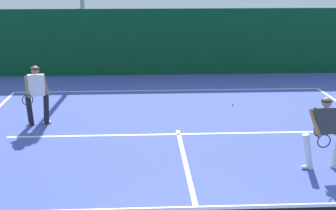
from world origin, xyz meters
TOP-DOWN VIEW (x-y plane):
  - court_line_baseline_far at (0.00, 11.05)m, footprint 11.02×0.10m
  - court_line_service at (0.00, 6.08)m, footprint 8.98×0.10m
  - court_line_centre at (0.00, 3.20)m, footprint 0.10×6.40m
  - player_near at (2.95, 3.58)m, footprint 0.95×0.88m
  - player_far at (-3.87, 7.15)m, footprint 0.72×0.89m
  - tennis_ball at (1.95, 8.85)m, footprint 0.07×0.07m
  - back_fence_windscreen at (0.00, 13.91)m, footprint 20.36×0.12m

SIDE VIEW (x-z plane):
  - court_line_baseline_far at x=0.00m, z-range 0.00..0.01m
  - court_line_service at x=0.00m, z-range 0.00..0.01m
  - court_line_centre at x=0.00m, z-range 0.00..0.01m
  - tennis_ball at x=1.95m, z-range 0.00..0.07m
  - player_near at x=2.95m, z-range 0.08..1.69m
  - player_far at x=-3.87m, z-range 0.09..1.77m
  - back_fence_windscreen at x=0.00m, z-range 0.00..2.71m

